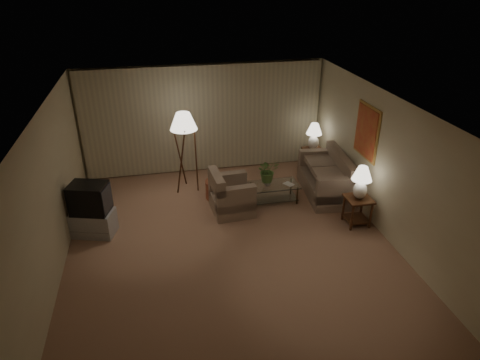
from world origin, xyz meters
name	(u,v)px	position (x,y,z in m)	size (l,w,h in m)	color
ground	(230,244)	(0.00, 0.00, 0.00)	(7.00, 7.00, 0.00)	#9B6C55
room_shell	(217,130)	(0.02, 1.51, 1.75)	(6.04, 7.02, 2.72)	beige
sofa	(325,179)	(2.50, 1.52, 0.38)	(1.89, 1.19, 0.77)	gray
armchair	(232,196)	(0.26, 1.19, 0.37)	(0.99, 0.95, 0.74)	gray
side_table_near	(358,206)	(2.65, 0.17, 0.41)	(0.51, 0.51, 0.60)	#3B1D10
side_table_far	(312,156)	(2.65, 2.77, 0.40)	(0.49, 0.41, 0.60)	#3B1D10
table_lamp_near	(362,180)	(2.65, 0.17, 1.01)	(0.40, 0.40, 0.69)	white
table_lamp_far	(314,134)	(2.65, 2.77, 1.00)	(0.39, 0.39, 0.67)	white
coffee_table	(274,190)	(1.25, 1.42, 0.28)	(1.09, 0.60, 0.41)	silver
tv_cabinet	(94,223)	(-2.55, 0.89, 0.25)	(0.90, 0.70, 0.50)	#ADADAF
crt_tv	(89,198)	(-2.55, 0.89, 0.80)	(0.80, 0.67, 0.59)	black
floor_lamp	(185,151)	(-0.58, 2.40, 0.98)	(0.61, 0.61, 1.88)	#3B1D10
ottoman	(219,189)	(0.09, 1.86, 0.21)	(0.62, 0.62, 0.41)	#A35137
vase	(268,182)	(1.10, 1.42, 0.50)	(0.16, 0.16, 0.16)	silver
flowers	(268,168)	(1.10, 1.42, 0.84)	(0.47, 0.40, 0.52)	#517B36
book	(286,185)	(1.50, 1.32, 0.42)	(0.17, 0.23, 0.02)	olive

